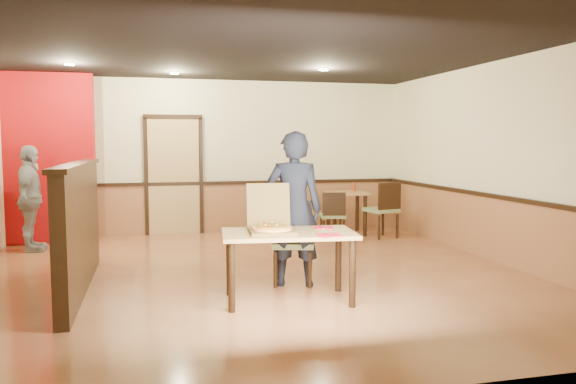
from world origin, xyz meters
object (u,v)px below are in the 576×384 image
side_table (346,201)px  pizza_box (271,226)px  side_chair_left (333,214)px  passerby (30,198)px  diner_chair (293,238)px  diner (294,209)px  condiment (354,187)px  side_chair_right (384,207)px  main_table (289,242)px

side_table → pizza_box: (-2.25, -3.98, 0.21)m
side_chair_left → passerby: size_ratio=0.51×
diner_chair → diner: size_ratio=0.54×
condiment → side_table: bearing=-171.6°
side_table → diner: diner is taller
side_chair_left → side_table: bearing=-117.2°
side_table → side_chair_right: bearing=-52.9°
diner → pizza_box: 0.72m
passerby → pizza_box: size_ratio=2.80×
diner_chair → passerby: passerby is taller
main_table → passerby: bearing=137.7°
side_chair_right → condiment: (-0.32, 0.64, 0.31)m
diner → condiment: bearing=-102.7°
passerby → pizza_box: bearing=-139.5°
diner_chair → passerby: 4.43m
passerby → side_table: bearing=-85.0°
diner → pizza_box: (-0.39, -0.59, -0.10)m
side_chair_right → condiment: 0.78m
side_table → passerby: (-5.26, -0.44, 0.23)m
main_table → passerby: 4.78m
side_chair_left → side_chair_right: side_chair_right is taller
side_chair_left → passerby: (-4.80, 0.17, 0.36)m
main_table → side_table: bearing=68.5°
main_table → condiment: condiment is taller
diner → passerby: bearing=-23.2°
side_table → passerby: 5.28m
side_chair_left → condiment: (0.61, 0.63, 0.40)m
diner_chair → condiment: diner_chair is taller
side_chair_right → side_table: side_chair_right is taller
diner → condiment: (2.01, 3.41, -0.05)m
side_chair_left → pizza_box: size_ratio=1.42×
main_table → pizza_box: pizza_box is taller
diner_chair → diner: (-0.03, -0.15, 0.37)m
side_chair_left → pizza_box: bearing=71.8°
side_chair_left → pizza_box: (-1.79, -3.37, 0.35)m
main_table → diner_chair: bearing=78.3°
passerby → main_table: bearing=-138.0°
side_table → diner: size_ratio=0.44×
diner → pizza_box: bearing=74.1°
condiment → diner_chair: bearing=-121.2°
diner_chair → pizza_box: size_ratio=1.67×
diner_chair → side_chair_right: side_chair_right is taller
side_chair_right → diner: 3.64m
diner_chair → side_chair_left: size_ratio=1.17×
main_table → side_chair_left: 3.76m
main_table → condiment: bearing=67.0°
main_table → side_chair_left: size_ratio=1.75×
diner_chair → condiment: (1.98, 3.26, 0.32)m
diner_chair → diner: 0.40m
main_table → condiment: 4.60m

